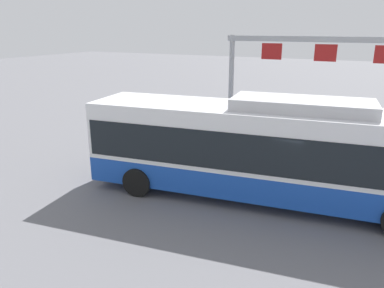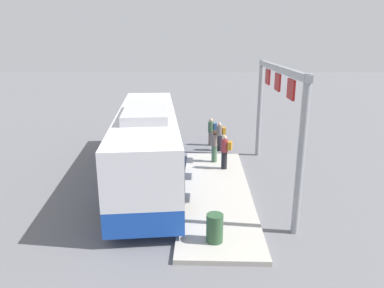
{
  "view_description": "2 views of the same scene",
  "coord_description": "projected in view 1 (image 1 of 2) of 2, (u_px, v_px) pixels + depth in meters",
  "views": [
    {
      "loc": [
        -2.96,
        11.4,
        5.53
      ],
      "look_at": [
        2.94,
        -0.28,
        1.45
      ],
      "focal_mm": 35.11,
      "sensor_mm": 36.0,
      "label": 1
    },
    {
      "loc": [
        -15.46,
        -2.49,
        6.1
      ],
      "look_at": [
        1.36,
        -1.99,
        1.23
      ],
      "focal_mm": 33.17,
      "sensor_mm": 36.0,
      "label": 2
    }
  ],
  "objects": [
    {
      "name": "ground_plane",
      "position": [
        266.0,
        199.0,
        12.64
      ],
      "size": [
        120.0,
        120.0,
        0.0
      ],
      "primitive_type": "plane",
      "color": "slate"
    },
    {
      "name": "person_waiting_far",
      "position": [
        273.0,
        139.0,
        15.73
      ],
      "size": [
        0.45,
        0.59,
        1.67
      ],
      "rotation": [
        0.0,
        0.0,
        1.28
      ],
      "color": "black",
      "rests_on": "platform_curb"
    },
    {
      "name": "bus_main",
      "position": [
        270.0,
        148.0,
        12.09
      ],
      "size": [
        12.23,
        3.98,
        3.46
      ],
      "rotation": [
        0.0,
        0.0,
        0.12
      ],
      "color": "#1947AD",
      "rests_on": "ground"
    },
    {
      "name": "platform_sign_gantry",
      "position": [
        324.0,
        71.0,
        15.98
      ],
      "size": [
        8.77,
        0.24,
        5.2
      ],
      "color": "gray",
      "rests_on": "ground"
    },
    {
      "name": "person_waiting_mid",
      "position": [
        198.0,
        133.0,
        17.2
      ],
      "size": [
        0.41,
        0.57,
        1.67
      ],
      "rotation": [
        0.0,
        0.0,
        1.78
      ],
      "color": "black",
      "rests_on": "ground"
    },
    {
      "name": "platform_curb",
      "position": [
        334.0,
        175.0,
        14.47
      ],
      "size": [
        10.0,
        2.8,
        0.16
      ],
      "primitive_type": "cube",
      "color": "#B2ADA3",
      "rests_on": "ground"
    },
    {
      "name": "person_waiting_near",
      "position": [
        247.0,
        139.0,
        15.79
      ],
      "size": [
        0.39,
        0.56,
        1.67
      ],
      "rotation": [
        0.0,
        0.0,
        1.72
      ],
      "color": "#476B4C",
      "rests_on": "platform_curb"
    },
    {
      "name": "person_boarding",
      "position": [
        172.0,
        133.0,
        17.28
      ],
      "size": [
        0.35,
        0.53,
        1.67
      ],
      "rotation": [
        0.0,
        0.0,
        1.61
      ],
      "color": "slate",
      "rests_on": "ground"
    }
  ]
}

